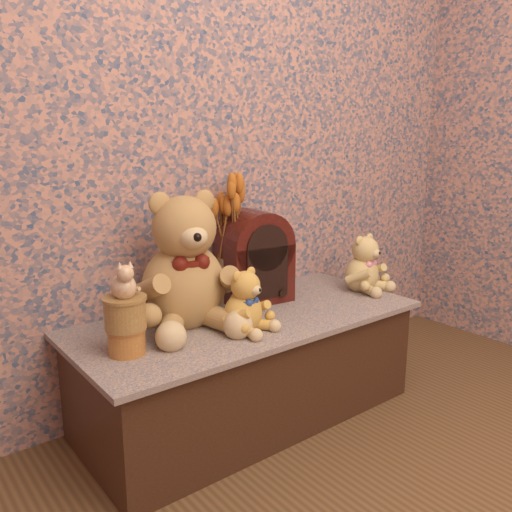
{
  "coord_description": "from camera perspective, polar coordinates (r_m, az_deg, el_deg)",
  "views": [
    {
      "loc": [
        -1.13,
        -0.29,
        1.08
      ],
      "look_at": [
        0.0,
        1.16,
        0.65
      ],
      "focal_mm": 37.01,
      "sensor_mm": 36.0,
      "label": 1
    }
  ],
  "objects": [
    {
      "name": "display_shelf",
      "position": [
        2.07,
        -0.87,
        -11.79
      ],
      "size": [
        1.32,
        0.6,
        0.41
      ],
      "primitive_type": "cube",
      "color": "#394B74",
      "rests_on": "ground"
    },
    {
      "name": "teddy_large",
      "position": [
        1.87,
        -7.9,
        0.29
      ],
      "size": [
        0.5,
        0.56,
        0.51
      ],
      "primitive_type": null,
      "rotation": [
        0.0,
        0.0,
        -0.21
      ],
      "color": "#A87E41",
      "rests_on": "display_shelf"
    },
    {
      "name": "teddy_medium",
      "position": [
        1.82,
        -1.4,
        -4.48
      ],
      "size": [
        0.24,
        0.26,
        0.24
      ],
      "primitive_type": null,
      "rotation": [
        0.0,
        0.0,
        0.26
      ],
      "color": "gold",
      "rests_on": "display_shelf"
    },
    {
      "name": "teddy_small",
      "position": [
        2.33,
        11.43,
        -0.45
      ],
      "size": [
        0.25,
        0.28,
        0.26
      ],
      "primitive_type": null,
      "rotation": [
        0.0,
        0.0,
        0.17
      ],
      "color": "tan",
      "rests_on": "display_shelf"
    },
    {
      "name": "cathedral_radio",
      "position": [
        2.13,
        -0.15,
        0.02
      ],
      "size": [
        0.29,
        0.23,
        0.37
      ],
      "primitive_type": null,
      "rotation": [
        0.0,
        0.0,
        -0.13
      ],
      "color": "#3B110A",
      "rests_on": "display_shelf"
    },
    {
      "name": "ceramic_vase",
      "position": [
        2.15,
        -2.6,
        -2.49
      ],
      "size": [
        0.13,
        0.13,
        0.18
      ],
      "primitive_type": "cylinder",
      "rotation": [
        0.0,
        0.0,
        0.16
      ],
      "color": "tan",
      "rests_on": "display_shelf"
    },
    {
      "name": "dried_stalks",
      "position": [
        2.09,
        -2.69,
        5.49
      ],
      "size": [
        0.24,
        0.24,
        0.42
      ],
      "primitive_type": null,
      "rotation": [
        0.0,
        0.0,
        0.1
      ],
      "color": "#C1621E",
      "rests_on": "ceramic_vase"
    },
    {
      "name": "biscuit_tin_lower",
      "position": [
        1.7,
        -13.79,
        -8.91
      ],
      "size": [
        0.15,
        0.15,
        0.08
      ],
      "primitive_type": "cylinder",
      "rotation": [
        0.0,
        0.0,
        -0.35
      ],
      "color": "gold",
      "rests_on": "display_shelf"
    },
    {
      "name": "biscuit_tin_upper",
      "position": [
        1.67,
        -13.96,
        -6.01
      ],
      "size": [
        0.13,
        0.13,
        0.1
      ],
      "primitive_type": "cylinder",
      "rotation": [
        0.0,
        0.0,
        0.03
      ],
      "color": "tan",
      "rests_on": "biscuit_tin_lower"
    },
    {
      "name": "cat_figurine",
      "position": [
        1.64,
        -14.17,
        -2.36
      ],
      "size": [
        0.1,
        0.11,
        0.12
      ],
      "primitive_type": null,
      "rotation": [
        0.0,
        0.0,
        -0.15
      ],
      "color": "silver",
      "rests_on": "biscuit_tin_upper"
    }
  ]
}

